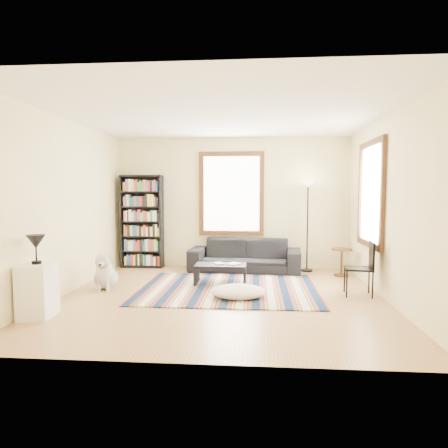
# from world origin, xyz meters

# --- Properties ---
(floor) EXTENTS (5.00, 5.00, 0.10)m
(floor) POSITION_xyz_m (0.00, 0.00, -0.05)
(floor) COLOR tan
(floor) RESTS_ON ground
(ceiling) EXTENTS (5.00, 5.00, 0.10)m
(ceiling) POSITION_xyz_m (0.00, 0.00, 2.85)
(ceiling) COLOR white
(ceiling) RESTS_ON floor
(wall_back) EXTENTS (5.00, 0.10, 2.80)m
(wall_back) POSITION_xyz_m (0.00, 2.55, 1.40)
(wall_back) COLOR beige
(wall_back) RESTS_ON floor
(wall_front) EXTENTS (5.00, 0.10, 2.80)m
(wall_front) POSITION_xyz_m (0.00, -2.55, 1.40)
(wall_front) COLOR beige
(wall_front) RESTS_ON floor
(wall_left) EXTENTS (0.10, 5.00, 2.80)m
(wall_left) POSITION_xyz_m (-2.55, 0.00, 1.40)
(wall_left) COLOR beige
(wall_left) RESTS_ON floor
(wall_right) EXTENTS (0.10, 5.00, 2.80)m
(wall_right) POSITION_xyz_m (2.55, 0.00, 1.40)
(wall_right) COLOR beige
(wall_right) RESTS_ON floor
(window_back) EXTENTS (1.20, 0.06, 1.60)m
(window_back) POSITION_xyz_m (0.00, 2.47, 1.60)
(window_back) COLOR white
(window_back) RESTS_ON wall_back
(window_right) EXTENTS (0.06, 1.20, 1.60)m
(window_right) POSITION_xyz_m (2.47, 0.80, 1.60)
(window_right) COLOR white
(window_right) RESTS_ON wall_right
(rug) EXTENTS (2.96, 2.36, 0.02)m
(rug) POSITION_xyz_m (0.08, 0.47, 0.01)
(rug) COLOR #0C223D
(rug) RESTS_ON floor
(sofa) EXTENTS (2.33, 1.07, 0.66)m
(sofa) POSITION_xyz_m (0.31, 2.05, 0.33)
(sofa) COLOR black
(sofa) RESTS_ON floor
(bookshelf) EXTENTS (0.90, 0.30, 2.00)m
(bookshelf) POSITION_xyz_m (-1.93, 2.32, 1.00)
(bookshelf) COLOR black
(bookshelf) RESTS_ON floor
(coffee_table) EXTENTS (1.03, 0.82, 0.36)m
(coffee_table) POSITION_xyz_m (-0.09, 0.82, 0.18)
(coffee_table) COLOR black
(coffee_table) RESTS_ON floor
(book_a) EXTENTS (0.25, 0.23, 0.02)m
(book_a) POSITION_xyz_m (-0.19, 0.82, 0.37)
(book_a) COLOR beige
(book_a) RESTS_ON coffee_table
(book_b) EXTENTS (0.27, 0.30, 0.02)m
(book_b) POSITION_xyz_m (0.06, 0.87, 0.37)
(book_b) COLOR beige
(book_b) RESTS_ON coffee_table
(floor_cushion) EXTENTS (1.01, 0.88, 0.21)m
(floor_cushion) POSITION_xyz_m (0.27, -0.10, 0.11)
(floor_cushion) COLOR white
(floor_cushion) RESTS_ON floor
(floor_lamp) EXTENTS (0.39, 0.39, 1.86)m
(floor_lamp) POSITION_xyz_m (1.59, 2.15, 0.93)
(floor_lamp) COLOR black
(floor_lamp) RESTS_ON floor
(side_table) EXTENTS (0.49, 0.49, 0.54)m
(side_table) POSITION_xyz_m (2.20, 1.72, 0.27)
(side_table) COLOR #482B12
(side_table) RESTS_ON floor
(folding_chair) EXTENTS (0.46, 0.45, 0.86)m
(folding_chair) POSITION_xyz_m (2.15, 0.23, 0.43)
(folding_chair) COLOR black
(folding_chair) RESTS_ON floor
(white_cabinet) EXTENTS (0.43, 0.54, 0.70)m
(white_cabinet) POSITION_xyz_m (-2.30, -1.23, 0.35)
(white_cabinet) COLOR white
(white_cabinet) RESTS_ON floor
(table_lamp) EXTENTS (0.29, 0.29, 0.38)m
(table_lamp) POSITION_xyz_m (-2.30, -1.23, 0.89)
(table_lamp) COLOR black
(table_lamp) RESTS_ON white_cabinet
(dog) EXTENTS (0.51, 0.65, 0.60)m
(dog) POSITION_xyz_m (-1.99, 0.34, 0.30)
(dog) COLOR silver
(dog) RESTS_ON floor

